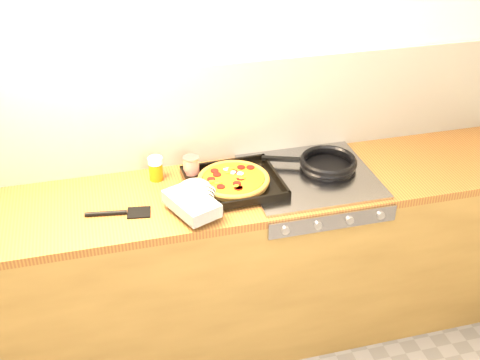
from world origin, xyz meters
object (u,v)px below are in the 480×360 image
object	(u,v)px
frying_pan	(327,163)
juice_glass	(156,168)
tomato_can	(191,167)
pizza_on_tray	(222,186)

from	to	relation	value
frying_pan	juice_glass	size ratio (longest dim) A/B	4.20
frying_pan	tomato_can	bearing A→B (deg)	171.18
frying_pan	pizza_on_tray	bearing A→B (deg)	-171.40
pizza_on_tray	juice_glass	size ratio (longest dim) A/B	4.91
tomato_can	pizza_on_tray	bearing A→B (deg)	-60.11
pizza_on_tray	juice_glass	distance (m)	0.34
tomato_can	juice_glass	bearing A→B (deg)	170.90
pizza_on_tray	tomato_can	xyz separation A→B (m)	(-0.11, 0.18, 0.01)
pizza_on_tray	frying_pan	distance (m)	0.55
tomato_can	juice_glass	distance (m)	0.17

